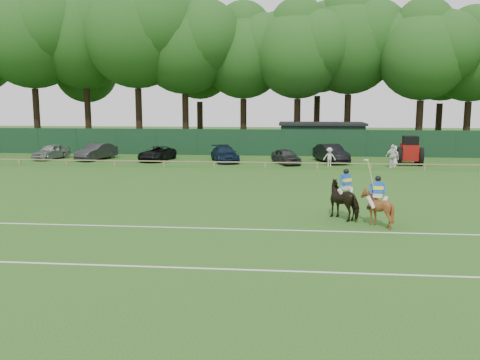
# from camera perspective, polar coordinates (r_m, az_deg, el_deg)

# --- Properties ---
(ground) EXTENTS (160.00, 160.00, 0.00)m
(ground) POSITION_cam_1_polar(r_m,az_deg,el_deg) (21.84, -2.08, -4.83)
(ground) COLOR #1E4C14
(ground) RESTS_ON ground
(horse_dark) EXTENTS (1.98, 2.11, 1.68)m
(horse_dark) POSITION_cam_1_polar(r_m,az_deg,el_deg) (22.90, 11.73, -2.21)
(horse_dark) COLOR black
(horse_dark) RESTS_ON ground
(horse_chestnut) EXTENTS (1.30, 1.44, 1.53)m
(horse_chestnut) POSITION_cam_1_polar(r_m,az_deg,el_deg) (21.92, 15.12, -3.03)
(horse_chestnut) COLOR brown
(horse_chestnut) RESTS_ON ground
(sedan_silver) EXTENTS (2.37, 4.22, 1.36)m
(sedan_silver) POSITION_cam_1_polar(r_m,az_deg,el_deg) (48.42, -20.44, 3.01)
(sedan_silver) COLOR #A7A9AC
(sedan_silver) RESTS_ON ground
(sedan_grey) EXTENTS (2.68, 4.60, 1.43)m
(sedan_grey) POSITION_cam_1_polar(r_m,az_deg,el_deg) (46.68, -15.81, 3.08)
(sedan_grey) COLOR #29292B
(sedan_grey) RESTS_ON ground
(suv_black) EXTENTS (2.82, 4.73, 1.23)m
(suv_black) POSITION_cam_1_polar(r_m,az_deg,el_deg) (44.83, -9.31, 2.94)
(suv_black) COLOR black
(suv_black) RESTS_ON ground
(sedan_navy) EXTENTS (3.20, 4.93, 1.33)m
(sedan_navy) POSITION_cam_1_polar(r_m,az_deg,el_deg) (43.38, -1.73, 2.92)
(sedan_navy) COLOR #111E36
(sedan_navy) RESTS_ON ground
(hatch_grey) EXTENTS (2.83, 4.00, 1.26)m
(hatch_grey) POSITION_cam_1_polar(r_m,az_deg,el_deg) (42.01, 5.18, 2.65)
(hatch_grey) COLOR #313134
(hatch_grey) RESTS_ON ground
(estate_black) EXTENTS (2.97, 4.88, 1.52)m
(estate_black) POSITION_cam_1_polar(r_m,az_deg,el_deg) (43.60, 10.18, 2.95)
(estate_black) COLOR black
(estate_black) RESTS_ON ground
(spectator_left) EXTENTS (1.01, 0.63, 1.50)m
(spectator_left) POSITION_cam_1_polar(r_m,az_deg,el_deg) (40.97, 10.02, 2.56)
(spectator_left) COLOR beige
(spectator_left) RESTS_ON ground
(spectator_mid) EXTENTS (1.15, 0.83, 1.82)m
(spectator_mid) POSITION_cam_1_polar(r_m,az_deg,el_deg) (41.18, 16.69, 2.57)
(spectator_mid) COLOR silver
(spectator_mid) RESTS_ON ground
(spectator_right) EXTENTS (0.94, 0.87, 1.61)m
(spectator_right) POSITION_cam_1_polar(r_m,az_deg,el_deg) (42.53, 16.94, 2.61)
(spectator_right) COLOR silver
(spectator_right) RESTS_ON ground
(rider_dark) EXTENTS (0.80, 0.71, 1.41)m
(rider_dark) POSITION_cam_1_polar(r_m,az_deg,el_deg) (22.76, 11.82, -0.37)
(rider_dark) COLOR silver
(rider_dark) RESTS_ON ground
(rider_chestnut) EXTENTS (0.94, 0.59, 2.05)m
(rider_chestnut) POSITION_cam_1_polar(r_m,az_deg,el_deg) (21.78, 15.19, -1.20)
(rider_chestnut) COLOR silver
(rider_chestnut) RESTS_ON ground
(pitch_lines) EXTENTS (60.00, 5.10, 0.01)m
(pitch_lines) POSITION_cam_1_polar(r_m,az_deg,el_deg) (18.49, -3.54, -7.37)
(pitch_lines) COLOR silver
(pitch_lines) RESTS_ON ground
(pitch_rail) EXTENTS (62.10, 0.10, 0.50)m
(pitch_rail) POSITION_cam_1_polar(r_m,az_deg,el_deg) (39.41, 1.41, 2.00)
(pitch_rail) COLOR #997F5B
(pitch_rail) RESTS_ON ground
(perimeter_fence) EXTENTS (92.08, 0.08, 2.50)m
(perimeter_fence) POSITION_cam_1_polar(r_m,az_deg,el_deg) (48.27, 2.20, 4.23)
(perimeter_fence) COLOR #14351E
(perimeter_fence) RESTS_ON ground
(utility_shed) EXTENTS (8.40, 4.40, 3.04)m
(utility_shed) POSITION_cam_1_polar(r_m,az_deg,el_deg) (51.25, 9.14, 4.72)
(utility_shed) COLOR #14331E
(utility_shed) RESTS_ON ground
(tree_row) EXTENTS (96.00, 12.00, 21.00)m
(tree_row) POSITION_cam_1_polar(r_m,az_deg,el_deg) (56.27, 4.72, 3.59)
(tree_row) COLOR #26561C
(tree_row) RESTS_ON ground
(tractor) EXTENTS (2.15, 2.97, 2.35)m
(tractor) POSITION_cam_1_polar(r_m,az_deg,el_deg) (43.66, 18.50, 3.10)
(tractor) COLOR maroon
(tractor) RESTS_ON ground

